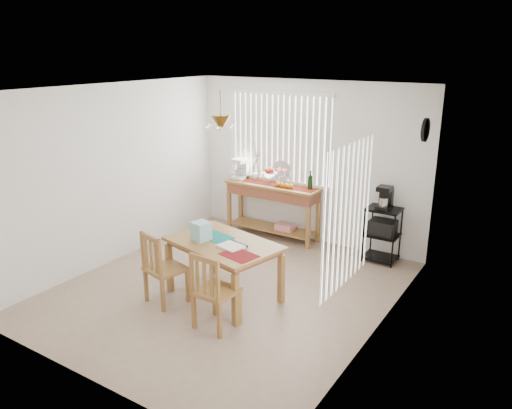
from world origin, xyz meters
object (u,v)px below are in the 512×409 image
Objects in this scene: dining_table at (223,248)px; chair_right at (214,291)px; sideboard at (273,198)px; chair_left at (163,269)px; cart_items at (385,198)px; wire_cart at (382,230)px.

chair_right is (0.37, -0.68, -0.20)m from dining_table.
chair_left reaches higher than sideboard.
sideboard is at bearing 90.82° from chair_left.
chair_right is at bearing -71.92° from sideboard.
cart_items is at bearing 58.75° from dining_table.
sideboard is 1.75× the size of chair_right.
sideboard reaches higher than dining_table.
sideboard is 2.72m from chair_left.
cart_items is at bearing 55.87° from chair_left.
wire_cart is 2.43× the size of cart_items.
chair_left is at bearing -89.18° from sideboard.
cart_items reaches higher than dining_table.
chair_right is at bearing -108.49° from wire_cart.
dining_table is at bearing -121.25° from cart_items.
dining_table is at bearing -121.35° from wire_cart.
sideboard is at bearing 108.08° from chair_right.
cart_items is at bearing 0.23° from sideboard.
wire_cart is at bearing 55.79° from chair_left.
wire_cart is (1.88, -0.00, -0.19)m from sideboard.
chair_left is (-0.53, -0.55, -0.20)m from dining_table.
cart_items reaches higher than sideboard.
chair_left is (-1.84, -2.71, -0.04)m from wire_cart.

